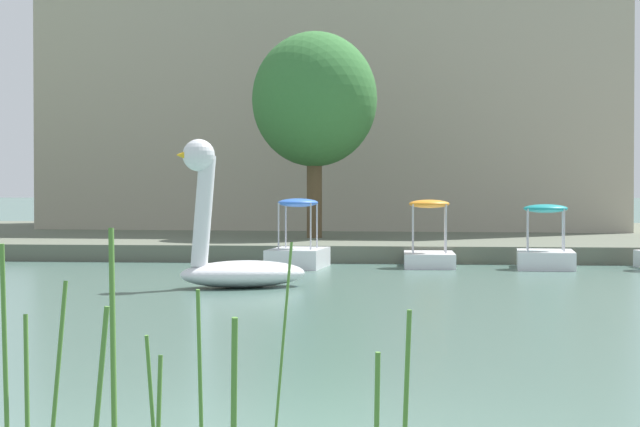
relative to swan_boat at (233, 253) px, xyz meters
The scene contains 8 objects.
shore_bank_far 18.72m from the swan_boat, 81.72° to the left, with size 146.15×22.08×0.43m, color #5B6051.
swan_boat is the anchor object (origin of this frame).
pedal_boat_teal 8.78m from the swan_boat, 44.88° to the left, with size 1.38×2.11×1.49m.
pedal_boat_orange 7.30m from the swan_boat, 61.16° to the left, with size 1.26×2.11×1.59m.
pedal_boat_blue 5.87m from the swan_boat, 85.45° to the left, with size 1.33×2.18×1.62m.
tree_sapling_by_fence 13.06m from the swan_boat, 89.56° to the left, with size 5.14×5.22×5.99m.
apartment_block 24.72m from the swan_boat, 89.78° to the left, with size 20.54×11.58×13.98m, color #B2A893.
reed_clump_foreground 14.96m from the swan_boat, 81.05° to the right, with size 2.33×1.19×1.59m.
Camera 1 is at (1.28, -8.37, 1.82)m, focal length 66.52 mm.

